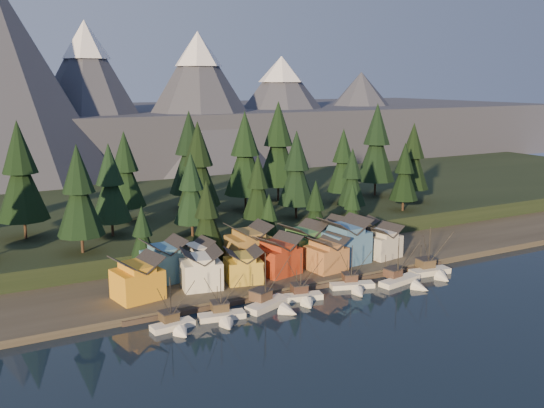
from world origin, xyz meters
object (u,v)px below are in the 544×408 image
boat_5 (404,276)px  boat_6 (433,265)px  boat_2 (272,297)px  house_front_1 (201,268)px  boat_0 (174,319)px  house_front_0 (137,277)px  boat_4 (354,281)px  house_back_1 (195,256)px  boat_1 (223,310)px  boat_3 (303,291)px  house_back_0 (164,259)px

boat_5 → boat_6: (10.37, 1.89, 0.39)m
boat_2 → house_front_1: bearing=100.7°
boat_0 → house_front_0: 16.22m
boat_4 → house_back_1: size_ratio=1.36×
boat_5 → boat_1: bearing=168.3°
boat_4 → boat_6: 22.26m
boat_3 → house_back_0: (-22.50, 22.48, 4.26)m
house_back_0 → house_front_1: bearing=-61.2°
boat_3 → boat_5: 25.57m
boat_6 → house_back_1: bearing=161.1°
boat_5 → boat_2: bearing=166.6°
boat_3 → house_back_0: 32.09m
boat_2 → boat_0: bearing=160.6°
boat_4 → house_back_0: 42.38m
boat_1 → boat_4: (32.65, 2.43, -0.23)m
boat_2 → house_front_1: boat_2 is taller
boat_0 → boat_5: boat_5 is taller
boat_1 → boat_5: 44.51m
house_front_1 → house_back_1: house_front_1 is taller
boat_6 → boat_3: bearing=-174.1°
boat_3 → house_front_0: 34.31m
house_back_0 → boat_1: bearing=-86.0°
boat_2 → boat_5: bearing=-23.7°
boat_0 → boat_5: bearing=-6.3°
boat_1 → boat_5: boat_5 is taller
boat_0 → boat_3: (28.74, 1.44, -0.06)m
boat_4 → house_front_1: size_ratio=1.14×
boat_3 → house_back_0: bearing=148.0°
boat_0 → boat_3: bearing=-2.7°
boat_0 → boat_4: bearing=-2.6°
house_front_0 → house_back_1: bearing=19.7°
boat_2 → house_front_1: size_ratio=1.33×
house_front_0 → house_back_0: 11.93m
boat_6 → boat_1: bearing=-172.2°
boat_3 → house_front_1: 22.49m
house_front_0 → house_back_1: (16.35, 9.41, -0.49)m
boat_5 → boat_6: size_ratio=0.98×
boat_2 → house_back_1: bearing=84.6°
boat_0 → boat_3: size_ratio=0.99×
house_back_1 → boat_3: bearing=-63.4°
boat_4 → boat_6: (22.23, -1.08, 0.56)m
boat_6 → house_back_0: bearing=165.1°
boat_1 → boat_6: (54.88, 1.35, 0.34)m
house_back_0 → boat_2: bearing=-61.9°
boat_0 → boat_6: size_ratio=0.87×
boat_1 → boat_3: (19.03, 1.63, 0.01)m
boat_3 → boat_6: bearing=12.6°
boat_1 → boat_0: bearing=-171.0°
boat_0 → house_front_0: house_front_0 is taller
boat_4 → house_back_0: house_back_0 is taller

